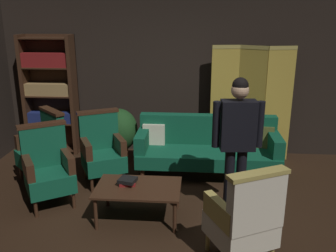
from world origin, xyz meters
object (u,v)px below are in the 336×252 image
object	(u,v)px
bookshelf	(50,91)
potted_plant	(119,132)
standing_figure	(237,136)
velvet_couch	(207,146)
coffee_table	(138,190)
book_red_leather	(128,183)
folding_screen	(251,102)
armchair_wing_left	(48,168)
armchair_gilt_accent	(245,218)
armchair_wing_far	(102,150)
book_black_cloth	(127,180)
armchair_wing_right	(44,148)

from	to	relation	value
bookshelf	potted_plant	distance (m)	1.44
standing_figure	velvet_couch	bearing A→B (deg)	103.94
velvet_couch	coffee_table	world-z (taller)	velvet_couch
velvet_couch	book_red_leather	size ratio (longest dim) A/B	11.25
standing_figure	potted_plant	size ratio (longest dim) A/B	1.88
folding_screen	book_red_leather	distance (m)	2.69
book_red_leather	armchair_wing_left	bearing A→B (deg)	166.66
coffee_table	armchair_gilt_accent	world-z (taller)	armchair_gilt_accent
armchair_wing_left	armchair_wing_far	world-z (taller)	same
bookshelf	book_black_cloth	xyz separation A→B (m)	(1.72, -2.09, -0.61)
bookshelf	armchair_wing_far	world-z (taller)	bookshelf
velvet_couch	armchair_gilt_accent	xyz separation A→B (m)	(0.31, -2.11, 0.04)
bookshelf	potted_plant	bearing A→B (deg)	-17.29
velvet_couch	book_black_cloth	xyz separation A→B (m)	(-0.98, -1.35, 0.03)
armchair_wing_right	armchair_wing_far	xyz separation A→B (m)	(0.87, -0.01, 0.00)
armchair_gilt_accent	armchair_wing_left	size ratio (longest dim) A/B	1.00
book_red_leather	standing_figure	bearing A→B (deg)	6.30
bookshelf	coffee_table	distance (m)	2.92
bookshelf	coffee_table	size ratio (longest dim) A/B	2.05
coffee_table	book_red_leather	world-z (taller)	book_red_leather
armchair_wing_right	armchair_wing_far	bearing A→B (deg)	-0.64
potted_plant	book_red_leather	xyz separation A→B (m)	(0.46, -1.70, -0.08)
armchair_gilt_accent	standing_figure	size ratio (longest dim) A/B	0.61
bookshelf	armchair_gilt_accent	distance (m)	4.19
velvet_couch	standing_figure	xyz separation A→B (m)	(0.30, -1.21, 0.57)
coffee_table	bookshelf	bearing A→B (deg)	131.01
armchair_wing_left	book_red_leather	xyz separation A→B (m)	(1.08, -0.26, -0.05)
armchair_wing_left	folding_screen	bearing A→B (deg)	32.61
armchair_wing_far	armchair_gilt_accent	bearing A→B (deg)	-42.88
folding_screen	book_black_cloth	distance (m)	2.68
standing_figure	armchair_wing_right	bearing A→B (deg)	163.20
book_black_cloth	armchair_gilt_accent	bearing A→B (deg)	-30.55
coffee_table	armchair_wing_right	xyz separation A→B (m)	(-1.56, 1.00, 0.12)
armchair_wing_left	armchair_wing_far	size ratio (longest dim) A/B	1.00
armchair_wing_far	standing_figure	world-z (taller)	standing_figure
armchair_wing_far	standing_figure	size ratio (longest dim) A/B	0.61
book_red_leather	armchair_wing_far	bearing A→B (deg)	120.21
armchair_gilt_accent	potted_plant	bearing A→B (deg)	125.40
bookshelf	velvet_couch	world-z (taller)	bookshelf
bookshelf	armchair_wing_left	xyz separation A→B (m)	(0.64, -1.83, -0.60)
bookshelf	armchair_wing_left	bearing A→B (deg)	-70.70
coffee_table	armchair_wing_left	bearing A→B (deg)	166.04
armchair_wing_left	book_red_leather	bearing A→B (deg)	-13.34
book_red_leather	book_black_cloth	distance (m)	0.04
coffee_table	armchair_wing_far	xyz separation A→B (m)	(-0.68, 0.99, 0.12)
armchair_wing_left	book_red_leather	size ratio (longest dim) A/B	5.52
coffee_table	armchair_gilt_accent	xyz separation A→B (m)	(1.15, -0.71, 0.12)
velvet_couch	potted_plant	xyz separation A→B (m)	(-1.44, 0.35, 0.07)
coffee_table	standing_figure	xyz separation A→B (m)	(1.14, 0.19, 0.65)
folding_screen	armchair_gilt_accent	bearing A→B (deg)	-98.16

